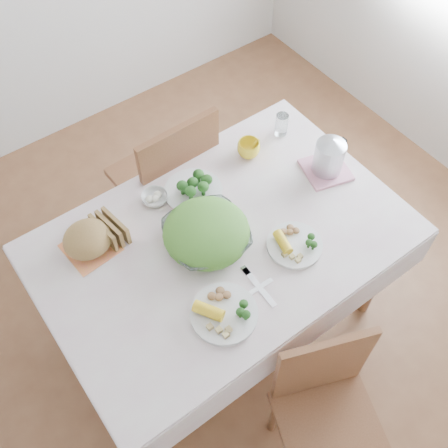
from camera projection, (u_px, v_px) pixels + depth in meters
floor at (223, 318)px, 2.78m from camera, size 3.60×3.60×0.00m
dining_table at (223, 283)px, 2.47m from camera, size 1.40×0.90×0.75m
tablecloth at (223, 238)px, 2.16m from camera, size 1.50×1.00×0.01m
chair_near at (332, 425)px, 2.01m from camera, size 0.50×0.50×0.86m
chair_far at (162, 178)px, 2.73m from camera, size 0.45×0.45×0.98m
salad_bowl at (207, 236)px, 2.11m from camera, size 0.38×0.38×0.08m
dinner_plate_left at (224, 314)px, 1.95m from camera, size 0.30×0.30×0.02m
dinner_plate_right at (294, 245)px, 2.12m from camera, size 0.32×0.32×0.02m
broccoli_plate at (193, 192)px, 2.29m from camera, size 0.33×0.33×0.02m
napkin at (91, 247)px, 2.13m from camera, size 0.21×0.21×0.00m
bread_loaf at (88, 240)px, 2.08m from camera, size 0.21×0.20×0.12m
fruit_bowl at (155, 198)px, 2.26m from camera, size 0.14×0.14×0.04m
yellow_mug at (249, 149)px, 2.39m from camera, size 0.14×0.14×0.08m
glass_tumbler at (282, 123)px, 2.46m from camera, size 0.07×0.07×0.11m
pink_tray at (326, 170)px, 2.36m from camera, size 0.24×0.24×0.02m
electric_kettle at (330, 152)px, 2.27m from camera, size 0.16×0.16×0.19m
fork_left at (259, 287)px, 2.02m from camera, size 0.03×0.20×0.00m
knife at (254, 291)px, 2.01m from camera, size 0.18×0.02×0.00m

